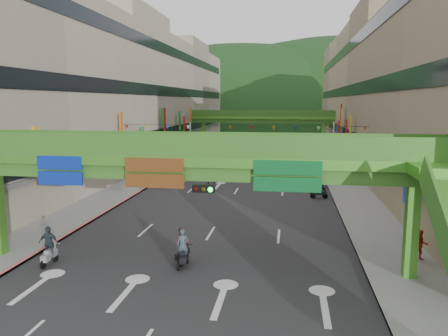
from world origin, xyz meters
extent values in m
plane|color=black|center=(0.00, 0.00, 0.00)|extent=(320.00, 320.00, 0.00)
cube|color=#28282B|center=(0.00, 50.00, 0.01)|extent=(18.00, 140.00, 0.02)
cube|color=gray|center=(-11.00, 50.00, 0.07)|extent=(4.00, 140.00, 0.15)
cube|color=gray|center=(11.00, 50.00, 0.07)|extent=(4.00, 140.00, 0.15)
cube|color=#CC5959|center=(-9.10, 50.00, 0.09)|extent=(0.20, 140.00, 0.18)
cube|color=gray|center=(9.10, 50.00, 0.09)|extent=(0.20, 140.00, 0.18)
cube|color=#9E937F|center=(-19.00, 50.00, 9.50)|extent=(12.00, 95.00, 19.00)
cube|color=black|center=(-12.95, 50.00, 4.20)|extent=(0.08, 90.25, 1.40)
cube|color=black|center=(-12.95, 50.00, 10.20)|extent=(0.08, 90.25, 1.40)
cube|color=black|center=(-12.95, 50.00, 16.20)|extent=(0.08, 90.25, 1.40)
cube|color=gray|center=(19.00, 50.00, 9.50)|extent=(12.00, 95.00, 19.00)
cube|color=black|center=(12.95, 50.00, 4.20)|extent=(0.08, 90.25, 1.40)
cube|color=black|center=(12.95, 50.00, 10.20)|extent=(0.08, 90.25, 1.40)
cube|color=black|center=(12.95, 50.00, 16.20)|extent=(0.08, 90.25, 1.40)
cube|color=#4C9E2D|center=(0.00, 6.00, 5.75)|extent=(28.00, 2.20, 0.50)
cube|color=#387223|center=(0.00, 6.00, 5.15)|extent=(28.00, 1.76, 0.70)
cube|color=#4C9E2D|center=(11.00, 6.00, 2.40)|extent=(0.60, 0.60, 4.80)
cube|color=#387223|center=(0.00, 4.96, 6.55)|extent=(28.00, 0.12, 1.10)
cube|color=#387223|center=(0.00, 7.04, 6.55)|extent=(28.00, 0.12, 1.10)
cube|color=navy|center=(-6.50, 4.92, 5.15)|extent=(2.40, 0.12, 1.50)
cube|color=#593314|center=(-1.50, 4.92, 5.15)|extent=(3.00, 0.12, 1.50)
cube|color=#0C5926|center=(5.00, 4.92, 5.15)|extent=(3.20, 0.12, 1.50)
cube|color=black|center=(1.00, 4.77, 4.50)|extent=(1.10, 0.28, 0.35)
cube|color=#4C9E2D|center=(0.00, 65.00, 5.75)|extent=(28.00, 2.20, 0.50)
cube|color=#387223|center=(0.00, 65.00, 5.15)|extent=(28.00, 1.76, 0.70)
cube|color=#4C9E2D|center=(-11.00, 65.00, 2.40)|extent=(0.60, 0.60, 4.80)
cube|color=#4C9E2D|center=(11.00, 65.00, 2.40)|extent=(0.60, 0.60, 4.80)
cube|color=#387223|center=(0.00, 63.96, 6.55)|extent=(28.00, 0.12, 1.10)
cube|color=#387223|center=(0.00, 66.04, 6.55)|extent=(28.00, 0.12, 1.10)
ellipsoid|color=#1C4419|center=(-15.00, 160.00, 0.00)|extent=(168.00, 140.00, 112.00)
ellipsoid|color=#1C4419|center=(25.00, 180.00, 0.00)|extent=(208.00, 176.00, 128.00)
cylinder|color=black|center=(0.00, 30.00, 6.20)|extent=(26.00, 0.03, 0.03)
cone|color=red|center=(-12.50, 30.00, 5.95)|extent=(0.36, 0.36, 0.40)
cone|color=gold|center=(-10.23, 30.00, 5.95)|extent=(0.36, 0.36, 0.40)
cone|color=#193FB2|center=(-7.95, 30.00, 5.95)|extent=(0.36, 0.36, 0.40)
cone|color=silver|center=(-5.68, 30.00, 5.95)|extent=(0.36, 0.36, 0.40)
cone|color=#198C33|center=(-3.41, 30.00, 5.95)|extent=(0.36, 0.36, 0.40)
cone|color=orange|center=(-1.14, 30.00, 5.95)|extent=(0.36, 0.36, 0.40)
cone|color=red|center=(1.14, 30.00, 5.95)|extent=(0.36, 0.36, 0.40)
cone|color=gold|center=(3.41, 30.00, 5.95)|extent=(0.36, 0.36, 0.40)
cone|color=#193FB2|center=(5.68, 30.00, 5.95)|extent=(0.36, 0.36, 0.40)
cone|color=silver|center=(7.95, 30.00, 5.95)|extent=(0.36, 0.36, 0.40)
cone|color=#198C33|center=(10.23, 30.00, 5.95)|extent=(0.36, 0.36, 0.40)
cone|color=orange|center=(12.50, 30.00, 5.95)|extent=(0.36, 0.36, 0.40)
cube|color=black|center=(-0.39, 5.97, 0.55)|extent=(0.64, 1.35, 0.35)
cube|color=black|center=(-0.39, 5.97, 0.80)|extent=(0.42, 0.60, 0.18)
cube|color=black|center=(-0.26, 6.50, 1.05)|extent=(0.55, 0.19, 0.06)
cylinder|color=black|center=(-0.26, 6.50, 0.25)|extent=(0.21, 0.51, 0.50)
cylinder|color=black|center=(-0.51, 5.43, 0.25)|extent=(0.21, 0.51, 0.50)
imported|color=#394650|center=(-0.39, 5.97, 1.20)|extent=(0.70, 0.54, 1.71)
cube|color=black|center=(-0.53, 6.46, 0.55)|extent=(0.56, 1.34, 0.35)
cube|color=black|center=(-0.53, 6.46, 0.80)|extent=(0.39, 0.59, 0.18)
cube|color=black|center=(-0.62, 7.00, 1.05)|extent=(0.55, 0.15, 0.06)
cylinder|color=black|center=(-0.62, 7.00, 0.25)|extent=(0.18, 0.51, 0.50)
cylinder|color=black|center=(-0.44, 5.92, 0.25)|extent=(0.18, 0.51, 0.50)
imported|color=maroon|center=(-0.53, 6.46, 1.16)|extent=(0.88, 0.73, 1.62)
cube|color=gray|center=(-7.50, 5.10, 0.55)|extent=(0.43, 1.32, 0.35)
cube|color=gray|center=(-7.50, 5.10, 0.80)|extent=(0.33, 0.57, 0.18)
cube|color=gray|center=(-7.47, 5.65, 1.05)|extent=(0.55, 0.09, 0.06)
cylinder|color=black|center=(-7.47, 5.65, 0.25)|extent=(0.13, 0.51, 0.50)
cylinder|color=black|center=(-7.53, 4.56, 0.25)|extent=(0.13, 0.51, 0.50)
imported|color=#222E34|center=(-7.50, 5.10, 1.25)|extent=(1.08, 0.50, 1.80)
cube|color=maroon|center=(-2.78, 30.39, 0.55)|extent=(0.46, 1.33, 0.35)
cube|color=maroon|center=(-2.78, 30.39, 0.80)|extent=(0.35, 0.57, 0.18)
cube|color=maroon|center=(-2.73, 30.94, 1.05)|extent=(0.55, 0.11, 0.06)
cylinder|color=black|center=(-2.73, 30.94, 0.25)|extent=(0.14, 0.51, 0.50)
cylinder|color=black|center=(-2.83, 29.84, 0.25)|extent=(0.14, 0.51, 0.50)
imported|color=#3F3F46|center=(-2.78, 30.39, 1.29)|extent=(0.96, 0.67, 1.88)
cube|color=black|center=(7.80, 23.83, 0.55)|extent=(1.33, 0.48, 0.35)
cube|color=black|center=(7.80, 23.83, 0.80)|extent=(0.58, 0.35, 0.18)
cube|color=black|center=(8.35, 23.89, 1.05)|extent=(0.12, 0.55, 0.06)
cylinder|color=black|center=(8.35, 23.89, 0.25)|extent=(0.51, 0.15, 0.50)
cylinder|color=black|center=(7.25, 23.77, 0.25)|extent=(0.51, 0.15, 0.50)
cube|color=black|center=(7.80, 26.03, 0.55)|extent=(1.33, 0.48, 0.35)
cube|color=black|center=(7.80, 26.03, 0.80)|extent=(0.58, 0.35, 0.18)
cube|color=black|center=(8.35, 26.09, 1.05)|extent=(0.12, 0.55, 0.06)
cylinder|color=black|center=(8.35, 26.09, 0.25)|extent=(0.51, 0.15, 0.50)
cylinder|color=black|center=(7.25, 25.97, 0.25)|extent=(0.51, 0.15, 0.50)
cube|color=black|center=(7.80, 28.23, 0.55)|extent=(1.33, 0.48, 0.35)
cube|color=black|center=(7.80, 28.23, 0.80)|extent=(0.58, 0.35, 0.18)
cube|color=black|center=(8.35, 28.29, 1.05)|extent=(0.12, 0.55, 0.06)
cylinder|color=black|center=(8.35, 28.29, 0.25)|extent=(0.51, 0.15, 0.50)
cylinder|color=black|center=(7.25, 28.17, 0.25)|extent=(0.51, 0.15, 0.50)
cube|color=black|center=(7.80, 30.43, 0.55)|extent=(1.33, 0.48, 0.35)
cube|color=black|center=(7.80, 30.43, 0.80)|extent=(0.58, 0.35, 0.18)
cube|color=black|center=(8.35, 30.49, 1.05)|extent=(0.12, 0.55, 0.06)
cylinder|color=black|center=(8.35, 30.49, 0.25)|extent=(0.51, 0.15, 0.50)
cylinder|color=black|center=(7.25, 30.37, 0.25)|extent=(0.51, 0.15, 0.50)
cube|color=black|center=(7.80, 32.63, 0.55)|extent=(1.33, 0.48, 0.35)
cube|color=black|center=(7.80, 32.63, 0.80)|extent=(0.58, 0.35, 0.18)
cube|color=black|center=(8.35, 32.69, 1.05)|extent=(0.12, 0.55, 0.06)
cylinder|color=black|center=(8.35, 32.69, 0.25)|extent=(0.51, 0.15, 0.50)
cylinder|color=black|center=(7.25, 32.57, 0.25)|extent=(0.51, 0.15, 0.50)
imported|color=#BAB8C2|center=(-2.90, 47.25, 0.66)|extent=(1.72, 4.10, 1.32)
imported|color=orange|center=(3.33, 47.92, 0.64)|extent=(1.63, 3.79, 1.27)
imported|color=#AC2619|center=(12.20, 8.51, 0.83)|extent=(0.84, 0.67, 1.67)
imported|color=black|center=(9.80, 34.66, 0.94)|extent=(1.19, 0.91, 1.88)
imported|color=#2F4050|center=(12.20, 39.02, 0.84)|extent=(0.93, 0.80, 1.69)
camera|label=1|loc=(5.06, -15.56, 8.68)|focal=35.00mm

